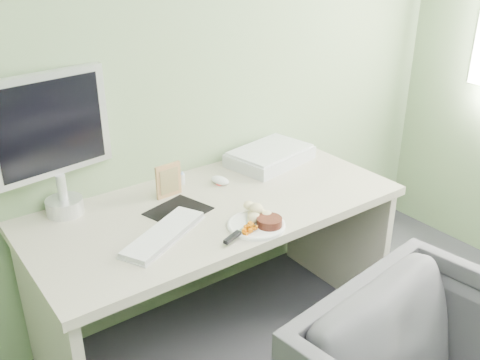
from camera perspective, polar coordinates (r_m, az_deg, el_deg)
wall_back at (r=2.40m, az=-8.06°, el=14.17°), size 3.50×0.00×3.50m
desk at (r=2.39m, az=-2.56°, el=-6.42°), size 1.60×0.75×0.73m
plate at (r=2.12m, az=1.76°, el=-4.84°), size 0.23×0.23×0.01m
steak at (r=2.10m, az=3.15°, el=-4.47°), size 0.13×0.13×0.03m
potato_pile at (r=2.15m, az=1.71°, el=-3.38°), size 0.12×0.09×0.06m
carrot_heap at (r=2.06m, az=0.88°, el=-5.08°), size 0.06×0.06×0.03m
steak_knife at (r=2.03m, az=-0.24°, el=-5.70°), size 0.23×0.10×0.02m
mousepad at (r=2.25m, az=-6.59°, el=-3.32°), size 0.28×0.26×0.00m
keyboard at (r=2.07m, az=-8.15°, el=-5.67°), size 0.41×0.29×0.02m
computer_mouse at (r=2.47m, az=-2.14°, el=-0.05°), size 0.08×0.11×0.03m
photo_frame at (r=2.35m, az=-7.64°, el=-0.04°), size 0.12×0.02×0.15m
eyedrop_bottle at (r=2.48m, az=-6.16°, el=0.22°), size 0.02×0.02×0.07m
scanner at (r=2.70m, az=3.22°, el=2.52°), size 0.45×0.34×0.06m
monitor at (r=2.23m, az=-19.38°, el=4.34°), size 0.49×0.16×0.58m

